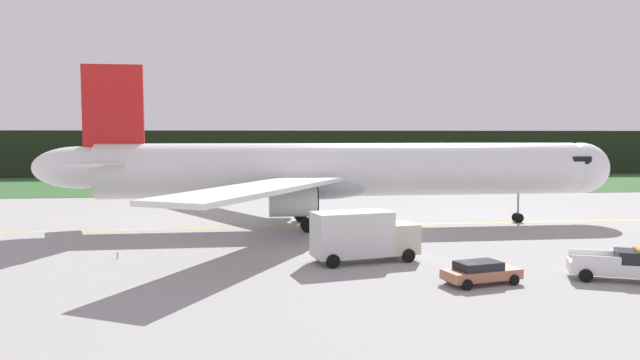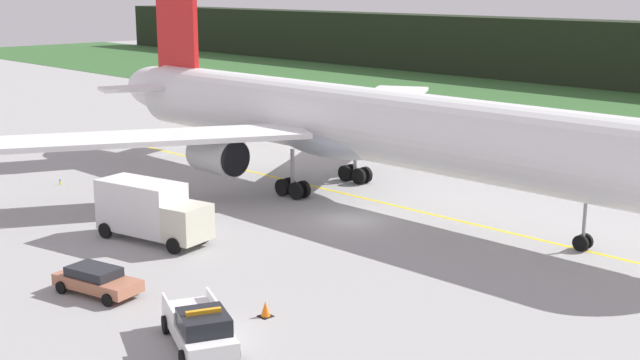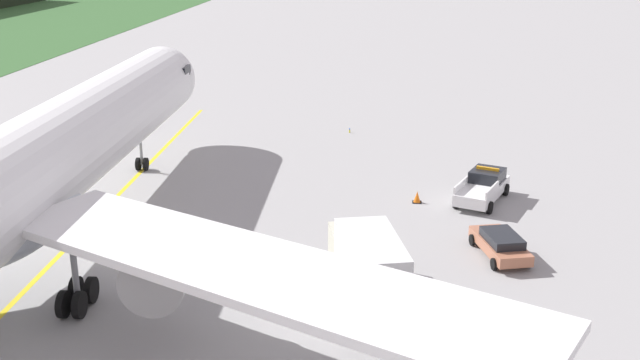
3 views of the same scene
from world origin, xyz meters
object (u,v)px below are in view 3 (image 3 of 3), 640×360
airliner (20,180)px  apron_cone (417,197)px  catering_truck (367,265)px  staff_car (500,244)px  ops_pickup_truck (483,187)px

airliner → apron_cone: size_ratio=75.62×
apron_cone → catering_truck: bearing=169.0°
airliner → staff_car: (5.16, -22.38, -4.37)m
ops_pickup_truck → apron_cone: 4.14m
ops_pickup_truck → apron_cone: ops_pickup_truck is taller
ops_pickup_truck → staff_car: bearing=179.8°
airliner → apron_cone: (12.83, -18.38, -4.73)m
ops_pickup_truck → staff_car: (-8.41, 0.03, -0.20)m
staff_car → apron_cone: bearing=27.5°
airliner → apron_cone: 22.91m
ops_pickup_truck → staff_car: size_ratio=1.22×
airliner → staff_car: airliner is taller
airliner → staff_car: size_ratio=11.41×
ops_pickup_truck → apron_cone: size_ratio=8.09×
airliner → catering_truck: bearing=-91.7°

